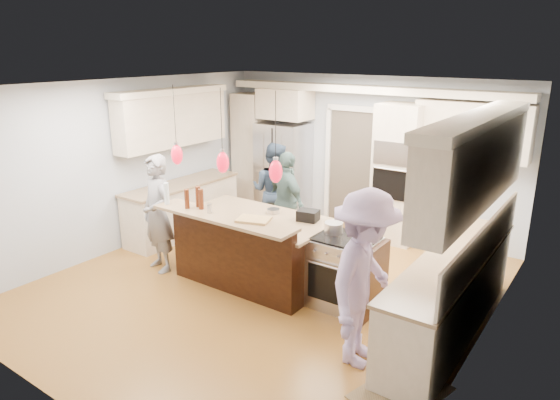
# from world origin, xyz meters

# --- Properties ---
(ground_plane) EXTENTS (6.00, 6.00, 0.00)m
(ground_plane) POSITION_xyz_m (0.00, 0.00, 0.00)
(ground_plane) COLOR #A3712C
(ground_plane) RESTS_ON ground
(room_shell) EXTENTS (5.54, 6.04, 2.72)m
(room_shell) POSITION_xyz_m (0.00, 0.00, 1.82)
(room_shell) COLOR #B2BCC6
(room_shell) RESTS_ON ground
(refrigerator) EXTENTS (0.90, 0.70, 1.80)m
(refrigerator) POSITION_xyz_m (-1.55, 2.64, 0.90)
(refrigerator) COLOR #B7B7BC
(refrigerator) RESTS_ON ground
(oven_column) EXTENTS (0.72, 0.69, 2.30)m
(oven_column) POSITION_xyz_m (0.75, 2.67, 1.15)
(oven_column) COLOR beige
(oven_column) RESTS_ON ground
(back_upper_cabinets) EXTENTS (5.30, 0.61, 2.54)m
(back_upper_cabinets) POSITION_xyz_m (-0.75, 2.76, 1.67)
(back_upper_cabinets) COLOR beige
(back_upper_cabinets) RESTS_ON ground
(right_counter_run) EXTENTS (0.64, 3.10, 2.51)m
(right_counter_run) POSITION_xyz_m (2.44, 0.30, 1.06)
(right_counter_run) COLOR beige
(right_counter_run) RESTS_ON ground
(left_cabinets) EXTENTS (0.64, 2.30, 2.51)m
(left_cabinets) POSITION_xyz_m (-2.44, 0.80, 1.06)
(left_cabinets) COLOR beige
(left_cabinets) RESTS_ON ground
(kitchen_island) EXTENTS (2.10, 1.46, 1.12)m
(kitchen_island) POSITION_xyz_m (-0.25, 0.07, 0.48)
(kitchen_island) COLOR black
(kitchen_island) RESTS_ON ground
(island_range) EXTENTS (0.82, 0.71, 0.92)m
(island_range) POSITION_xyz_m (1.16, 0.15, 0.46)
(island_range) COLOR #B7B7BC
(island_range) RESTS_ON ground
(pendant_lights) EXTENTS (1.75, 0.15, 1.03)m
(pendant_lights) POSITION_xyz_m (-0.25, -0.51, 1.80)
(pendant_lights) COLOR black
(pendant_lights) RESTS_ON ground
(person_bar_end) EXTENTS (0.71, 0.56, 1.72)m
(person_bar_end) POSITION_xyz_m (-1.59, -0.45, 0.86)
(person_bar_end) COLOR slate
(person_bar_end) RESTS_ON ground
(person_far_left) EXTENTS (0.92, 0.78, 1.65)m
(person_far_left) POSITION_xyz_m (-1.01, 1.60, 0.82)
(person_far_left) COLOR #28394F
(person_far_left) RESTS_ON ground
(person_far_right) EXTENTS (1.02, 0.75, 1.61)m
(person_far_right) POSITION_xyz_m (-0.50, 1.25, 0.81)
(person_far_right) COLOR #45615E
(person_far_right) RESTS_ON ground
(person_range_side) EXTENTS (0.82, 1.27, 1.86)m
(person_range_side) POSITION_xyz_m (1.84, -0.78, 0.93)
(person_range_side) COLOR #AA92C5
(person_range_side) RESTS_ON ground
(floor_rug) EXTENTS (0.83, 1.03, 0.01)m
(floor_rug) POSITION_xyz_m (2.40, -1.04, 0.01)
(floor_rug) COLOR olive
(floor_rug) RESTS_ON ground
(water_bottle) EXTENTS (0.08, 0.08, 0.30)m
(water_bottle) POSITION_xyz_m (-1.20, -0.60, 1.27)
(water_bottle) COLOR silver
(water_bottle) RESTS_ON kitchen_island
(beer_bottle_a) EXTENTS (0.08, 0.08, 0.27)m
(beer_bottle_a) POSITION_xyz_m (-0.67, -0.49, 1.25)
(beer_bottle_a) COLOR #4C200D
(beer_bottle_a) RESTS_ON kitchen_island
(beer_bottle_b) EXTENTS (0.07, 0.07, 0.26)m
(beer_bottle_b) POSITION_xyz_m (-0.83, -0.58, 1.25)
(beer_bottle_b) COLOR #4C200D
(beer_bottle_b) RESTS_ON kitchen_island
(beer_bottle_c) EXTENTS (0.09, 0.09, 0.28)m
(beer_bottle_c) POSITION_xyz_m (-0.77, -0.44, 1.26)
(beer_bottle_c) COLOR #4C200D
(beer_bottle_c) RESTS_ON kitchen_island
(drink_can) EXTENTS (0.08, 0.08, 0.12)m
(drink_can) POSITION_xyz_m (-0.47, -0.55, 1.18)
(drink_can) COLOR #B7B7BC
(drink_can) RESTS_ON kitchen_island
(cutting_board) EXTENTS (0.46, 0.39, 0.03)m
(cutting_board) POSITION_xyz_m (0.18, -0.47, 1.14)
(cutting_board) COLOR tan
(cutting_board) RESTS_ON kitchen_island
(pot_large) EXTENTS (0.24, 0.24, 0.14)m
(pot_large) POSITION_xyz_m (0.93, 0.21, 0.99)
(pot_large) COLOR #B7B7BC
(pot_large) RESTS_ON island_range
(pot_small) EXTENTS (0.18, 0.18, 0.09)m
(pot_small) POSITION_xyz_m (1.36, 0.17, 0.96)
(pot_small) COLOR #B7B7BC
(pot_small) RESTS_ON island_range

